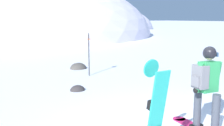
# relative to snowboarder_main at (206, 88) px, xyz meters

# --- Properties ---
(ridge_peak_far) EXTENTS (22.90, 20.61, 9.70)m
(ridge_peak_far) POSITION_rel_snowboarder_main_xyz_m (23.96, 44.11, -0.92)
(ridge_peak_far) COLOR white
(ridge_peak_far) RESTS_ON ground
(snowboarder_main) EXTENTS (0.65, 1.82, 1.71)m
(snowboarder_main) POSITION_rel_snowboarder_main_xyz_m (0.00, 0.00, 0.00)
(snowboarder_main) COLOR #D11E5B
(snowboarder_main) RESTS_ON ground
(spare_snowboard) EXTENTS (0.28, 0.30, 1.64)m
(spare_snowboard) POSITION_rel_snowboarder_main_xyz_m (-1.61, -0.31, -0.09)
(spare_snowboard) COLOR #23B7A3
(spare_snowboard) RESTS_ON ground
(piste_marker_near) EXTENTS (0.20, 0.20, 1.69)m
(piste_marker_near) POSITION_rel_snowboarder_main_xyz_m (0.75, 5.97, 0.05)
(piste_marker_near) COLOR black
(piste_marker_near) RESTS_ON ground
(rock_dark) EXTENTS (0.48, 0.40, 0.33)m
(rock_dark) POSITION_rel_snowboarder_main_xyz_m (-0.63, 4.24, -0.92)
(rock_dark) COLOR #383333
(rock_dark) RESTS_ON ground
(rock_small) EXTENTS (0.76, 0.64, 0.53)m
(rock_small) POSITION_rel_snowboarder_main_xyz_m (1.06, 7.53, -0.92)
(rock_small) COLOR #4C4742
(rock_small) RESTS_ON ground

